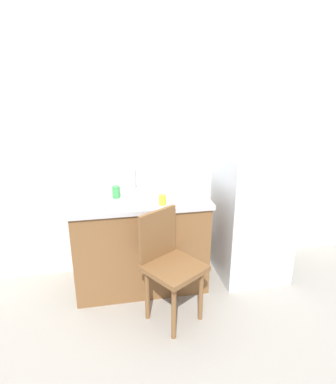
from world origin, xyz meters
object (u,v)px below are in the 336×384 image
Objects in this scene: refrigerator at (251,216)px; cup_green at (116,192)px; chair at (169,261)px; cup_yellow at (162,200)px.

cup_green is at bearing 177.73° from refrigerator.
cup_yellow is at bearing 56.04° from chair.
refrigerator is at bearing -3.96° from chair.
refrigerator is 1.29m from cup_green.
refrigerator is at bearing 12.09° from cup_yellow.
chair is 0.77m from cup_green.
cup_green is (-0.36, 0.54, 0.41)m from chair.
cup_yellow is at bearing -33.28° from cup_green.
refrigerator is at bearing -2.27° from cup_green.
refrigerator reaches higher than chair.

